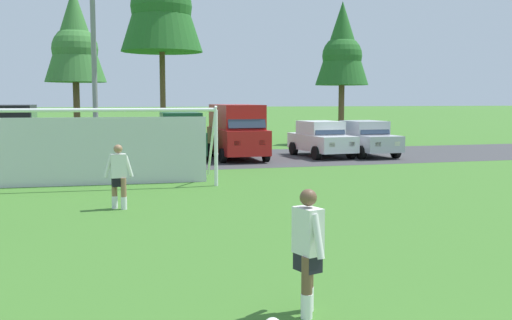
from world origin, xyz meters
TOP-DOWN VIEW (x-y plane):
  - ground_plane at (0.00, 15.00)m, footprint 400.00×400.00m
  - parking_lot_strip at (0.00, 24.78)m, footprint 52.00×8.40m
  - soccer_goal at (-3.08, 17.33)m, footprint 7.51×2.31m
  - player_striker_near at (-2.65, 13.10)m, footprint 0.74×0.33m
  - player_defender_far at (-0.64, 4.93)m, footprint 0.34×0.75m
  - parked_car_slot_center_left at (-6.64, 25.57)m, footprint 2.27×4.84m
  - parked_car_slot_center at (-2.05, 24.40)m, footprint 2.11×4.24m
  - parked_car_slot_center_right at (0.70, 25.25)m, footprint 2.34×4.70m
  - parked_car_slot_right at (3.21, 24.54)m, footprint 2.23×4.82m
  - parked_car_slot_far_right at (7.38, 24.40)m, footprint 2.27×4.32m
  - parked_car_slot_end at (9.57, 24.11)m, footprint 2.16×4.27m
  - tree_mid_left at (-4.08, 32.50)m, footprint 3.35×3.35m
  - tree_mid_right at (11.73, 31.93)m, footprint 3.28×3.28m
  - street_lamp at (-2.95, 19.87)m, footprint 2.00×0.32m

SIDE VIEW (x-z plane):
  - ground_plane at x=0.00m, z-range 0.00..0.00m
  - parking_lot_strip at x=0.00m, z-range 0.00..0.01m
  - player_striker_near at x=-2.65m, z-range 0.00..1.64m
  - player_defender_far at x=-0.64m, z-range 0.00..1.64m
  - parked_car_slot_center at x=-2.05m, z-range 0.02..1.74m
  - parked_car_slot_far_right at x=7.38m, z-range 0.02..1.74m
  - parked_car_slot_end at x=9.57m, z-range 0.02..1.74m
  - parked_car_slot_center_right at x=0.70m, z-range 0.03..2.19m
  - soccer_goal at x=-3.08m, z-range 0.01..2.58m
  - parked_car_slot_center_left at x=-6.64m, z-range 0.08..2.60m
  - parked_car_slot_right at x=3.21m, z-range 0.08..2.60m
  - street_lamp at x=-2.95m, z-range 0.14..7.05m
  - tree_mid_right at x=11.73m, z-range 1.63..10.39m
  - tree_mid_left at x=-4.08m, z-range 1.67..10.60m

